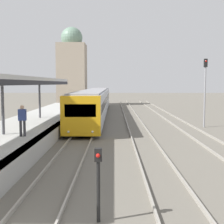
# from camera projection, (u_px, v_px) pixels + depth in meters

# --- Properties ---
(platform_canopy) EXTENTS (4.00, 21.25, 3.17)m
(platform_canopy) POSITION_uv_depth(u_px,v_px,m) (3.00, 79.00, 17.01)
(platform_canopy) COLOR beige
(platform_canopy) RESTS_ON station_platform
(person_on_platform) EXTENTS (0.40, 0.22, 1.66)m
(person_on_platform) POSITION_uv_depth(u_px,v_px,m) (22.00, 119.00, 16.52)
(person_on_platform) COLOR #2D2D33
(person_on_platform) RESTS_ON station_platform
(train_near) EXTENTS (2.66, 33.56, 3.04)m
(train_near) POSITION_uv_depth(u_px,v_px,m) (96.00, 101.00, 37.09)
(train_near) COLOR gold
(train_near) RESTS_ON ground_plane
(signal_post_near) EXTENTS (0.20, 0.21, 2.03)m
(signal_post_near) POSITION_uv_depth(u_px,v_px,m) (98.00, 177.00, 8.32)
(signal_post_near) COLOR black
(signal_post_near) RESTS_ON ground_plane
(signal_mast_far) EXTENTS (0.28, 0.29, 5.81)m
(signal_mast_far) POSITION_uv_depth(u_px,v_px,m) (205.00, 85.00, 26.38)
(signal_mast_far) COLOR gray
(signal_mast_far) RESTS_ON ground_plane
(distant_domed_building) EXTENTS (4.71, 4.71, 13.24)m
(distant_domed_building) POSITION_uv_depth(u_px,v_px,m) (72.00, 69.00, 53.06)
(distant_domed_building) COLOR gray
(distant_domed_building) RESTS_ON ground_plane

